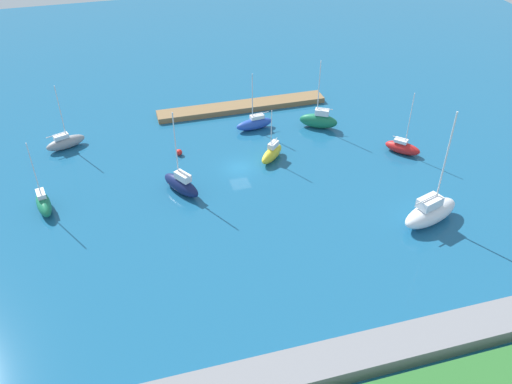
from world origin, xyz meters
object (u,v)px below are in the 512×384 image
object	(u,v)px
sailboat_yellow_east_end	(272,153)
sailboat_white_off_beacon	(430,212)
pier_dock	(242,106)
sailboat_green_by_breakwater	(319,120)
sailboat_green_lone_north	(44,203)
sailboat_navy_inner_mooring	(181,184)
sailboat_gray_center_basin	(65,142)
sailboat_red_far_north	(402,147)
mooring_buoy_red	(179,152)
sailboat_blue_west_end	(254,123)

from	to	relation	value
sailboat_yellow_east_end	sailboat_white_off_beacon	distance (m)	21.85
pier_dock	sailboat_green_by_breakwater	xyz separation A→B (m)	(-9.24, 8.78, 0.81)
pier_dock	sailboat_green_lone_north	distance (m)	34.11
sailboat_green_by_breakwater	sailboat_yellow_east_end	distance (m)	11.22
sailboat_green_lone_north	sailboat_navy_inner_mooring	bearing A→B (deg)	75.79
sailboat_white_off_beacon	sailboat_gray_center_basin	bearing A→B (deg)	126.53
sailboat_red_far_north	mooring_buoy_red	size ratio (longest dim) A/B	10.26
pier_dock	mooring_buoy_red	xyz separation A→B (m)	(11.58, 10.82, 0.02)
sailboat_yellow_east_end	mooring_buoy_red	xyz separation A→B (m)	(11.69, -4.47, -0.57)
sailboat_gray_center_basin	sailboat_green_lone_north	size ratio (longest dim) A/B	0.99
sailboat_green_by_breakwater	sailboat_white_off_beacon	bearing A→B (deg)	129.58
sailboat_green_by_breakwater	sailboat_navy_inner_mooring	distance (m)	24.30
sailboat_red_far_north	sailboat_blue_west_end	distance (m)	21.09
sailboat_white_off_beacon	mooring_buoy_red	size ratio (longest dim) A/B	15.89
sailboat_yellow_east_end	sailboat_white_off_beacon	world-z (taller)	sailboat_white_off_beacon
sailboat_white_off_beacon	pier_dock	bearing A→B (deg)	93.93
sailboat_yellow_east_end	sailboat_green_by_breakwater	bearing A→B (deg)	171.44
sailboat_yellow_east_end	sailboat_blue_west_end	size ratio (longest dim) A/B	0.86
sailboat_green_lone_north	sailboat_yellow_east_end	bearing A→B (deg)	85.13
sailboat_white_off_beacon	mooring_buoy_red	world-z (taller)	sailboat_white_off_beacon
pier_dock	sailboat_green_lone_north	size ratio (longest dim) A/B	2.83
sailboat_gray_center_basin	sailboat_red_far_north	distance (m)	45.92
mooring_buoy_red	sailboat_green_by_breakwater	bearing A→B (deg)	-174.40
sailboat_yellow_east_end	sailboat_green_lone_north	distance (m)	28.86
sailboat_green_by_breakwater	sailboat_green_lone_north	size ratio (longest dim) A/B	1.11
pier_dock	sailboat_white_off_beacon	size ratio (longest dim) A/B	1.90
sailboat_blue_west_end	sailboat_green_by_breakwater	bearing A→B (deg)	159.24
sailboat_gray_center_basin	sailboat_blue_west_end	size ratio (longest dim) A/B	1.06
sailboat_gray_center_basin	sailboat_yellow_east_end	xyz separation A→B (m)	(-26.34, 10.54, 0.05)
sailboat_green_by_breakwater	sailboat_navy_inner_mooring	bearing A→B (deg)	55.83
sailboat_green_by_breakwater	sailboat_gray_center_basin	bearing A→B (deg)	23.46
sailboat_blue_west_end	mooring_buoy_red	size ratio (longest dim) A/B	9.93
sailboat_blue_west_end	sailboat_green_lone_north	world-z (taller)	sailboat_green_lone_north
sailboat_navy_inner_mooring	sailboat_blue_west_end	bearing A→B (deg)	-76.33
sailboat_green_lone_north	sailboat_red_far_north	bearing A→B (deg)	78.67
sailboat_green_by_breakwater	mooring_buoy_red	world-z (taller)	sailboat_green_by_breakwater
sailboat_gray_center_basin	sailboat_red_far_north	world-z (taller)	sailboat_gray_center_basin
sailboat_gray_center_basin	sailboat_white_off_beacon	bearing A→B (deg)	-56.51
sailboat_navy_inner_mooring	sailboat_gray_center_basin	size ratio (longest dim) A/B	1.17
sailboat_navy_inner_mooring	sailboat_yellow_east_end	bearing A→B (deg)	-103.43
pier_dock	sailboat_green_lone_north	xyz separation A→B (m)	(28.54, 18.66, 0.63)
pier_dock	sailboat_green_by_breakwater	size ratio (longest dim) A/B	2.56
pier_dock	sailboat_yellow_east_end	world-z (taller)	sailboat_yellow_east_end
sailboat_blue_west_end	sailboat_green_lone_north	bearing A→B (deg)	15.03
sailboat_gray_center_basin	sailboat_navy_inner_mooring	bearing A→B (deg)	-68.34
sailboat_gray_center_basin	pier_dock	bearing A→B (deg)	-10.96
sailboat_green_by_breakwater	sailboat_red_far_north	world-z (taller)	sailboat_green_by_breakwater
sailboat_green_by_breakwater	sailboat_navy_inner_mooring	world-z (taller)	sailboat_navy_inner_mooring
sailboat_red_far_north	sailboat_green_lone_north	distance (m)	46.15
sailboat_blue_west_end	sailboat_green_lone_north	distance (m)	31.09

